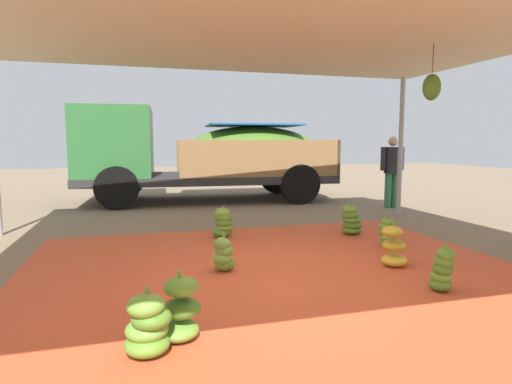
{
  "coord_description": "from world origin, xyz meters",
  "views": [
    {
      "loc": [
        -1.58,
        -4.49,
        1.53
      ],
      "look_at": [
        0.33,
        2.26,
        0.71
      ],
      "focal_mm": 29.66,
      "sensor_mm": 36.0,
      "label": 1
    }
  ],
  "objects_px": {
    "banana_bunch_8": "(394,248)",
    "worker_0": "(392,166)",
    "banana_bunch_0": "(351,221)",
    "banana_bunch_7": "(387,233)",
    "banana_bunch_5": "(223,223)",
    "banana_bunch_2": "(442,270)",
    "banana_bunch_6": "(180,311)",
    "cargo_truck_main": "(201,153)",
    "banana_bunch_1": "(148,326)",
    "banana_bunch_3": "(223,255)"
  },
  "relations": [
    {
      "from": "banana_bunch_0",
      "to": "banana_bunch_8",
      "type": "distance_m",
      "value": 1.83
    },
    {
      "from": "banana_bunch_1",
      "to": "worker_0",
      "type": "xyz_separation_m",
      "value": [
        5.74,
        5.67,
        0.75
      ]
    },
    {
      "from": "banana_bunch_6",
      "to": "banana_bunch_8",
      "type": "xyz_separation_m",
      "value": [
        2.74,
        1.27,
        0.01
      ]
    },
    {
      "from": "banana_bunch_1",
      "to": "banana_bunch_2",
      "type": "height_order",
      "value": "banana_bunch_2"
    },
    {
      "from": "banana_bunch_6",
      "to": "banana_bunch_7",
      "type": "bearing_deg",
      "value": 33.75
    },
    {
      "from": "banana_bunch_6",
      "to": "banana_bunch_3",
      "type": "bearing_deg",
      "value": 67.56
    },
    {
      "from": "banana_bunch_8",
      "to": "cargo_truck_main",
      "type": "distance_m",
      "value": 6.92
    },
    {
      "from": "banana_bunch_7",
      "to": "worker_0",
      "type": "bearing_deg",
      "value": 55.81
    },
    {
      "from": "banana_bunch_5",
      "to": "worker_0",
      "type": "xyz_separation_m",
      "value": [
        4.47,
        2.08,
        0.74
      ]
    },
    {
      "from": "banana_bunch_2",
      "to": "banana_bunch_6",
      "type": "distance_m",
      "value": 2.74
    },
    {
      "from": "banana_bunch_0",
      "to": "banana_bunch_1",
      "type": "bearing_deg",
      "value": -136.19
    },
    {
      "from": "banana_bunch_8",
      "to": "worker_0",
      "type": "distance_m",
      "value": 5.09
    },
    {
      "from": "banana_bunch_6",
      "to": "banana_bunch_8",
      "type": "relative_size",
      "value": 0.97
    },
    {
      "from": "banana_bunch_0",
      "to": "banana_bunch_8",
      "type": "bearing_deg",
      "value": -102.18
    },
    {
      "from": "banana_bunch_2",
      "to": "banana_bunch_3",
      "type": "xyz_separation_m",
      "value": [
        -2.04,
        1.27,
        -0.02
      ]
    },
    {
      "from": "banana_bunch_5",
      "to": "banana_bunch_3",
      "type": "bearing_deg",
      "value": -101.38
    },
    {
      "from": "banana_bunch_1",
      "to": "worker_0",
      "type": "bearing_deg",
      "value": 44.64
    },
    {
      "from": "banana_bunch_5",
      "to": "banana_bunch_7",
      "type": "distance_m",
      "value": 2.54
    },
    {
      "from": "banana_bunch_0",
      "to": "cargo_truck_main",
      "type": "relative_size",
      "value": 0.08
    },
    {
      "from": "banana_bunch_7",
      "to": "banana_bunch_3",
      "type": "bearing_deg",
      "value": -168.14
    },
    {
      "from": "banana_bunch_1",
      "to": "cargo_truck_main",
      "type": "height_order",
      "value": "cargo_truck_main"
    },
    {
      "from": "banana_bunch_1",
      "to": "banana_bunch_3",
      "type": "height_order",
      "value": "banana_bunch_1"
    },
    {
      "from": "banana_bunch_1",
      "to": "banana_bunch_7",
      "type": "bearing_deg",
      "value": 33.98
    },
    {
      "from": "banana_bunch_8",
      "to": "banana_bunch_6",
      "type": "bearing_deg",
      "value": -155.23
    },
    {
      "from": "banana_bunch_0",
      "to": "banana_bunch_5",
      "type": "height_order",
      "value": "banana_bunch_0"
    },
    {
      "from": "banana_bunch_6",
      "to": "banana_bunch_7",
      "type": "distance_m",
      "value": 3.9
    },
    {
      "from": "banana_bunch_8",
      "to": "banana_bunch_7",
      "type": "bearing_deg",
      "value": 61.08
    },
    {
      "from": "banana_bunch_5",
      "to": "cargo_truck_main",
      "type": "distance_m",
      "value": 4.69
    },
    {
      "from": "banana_bunch_7",
      "to": "banana_bunch_5",
      "type": "bearing_deg",
      "value": 150.66
    },
    {
      "from": "banana_bunch_7",
      "to": "cargo_truck_main",
      "type": "relative_size",
      "value": 0.07
    },
    {
      "from": "banana_bunch_1",
      "to": "banana_bunch_2",
      "type": "xyz_separation_m",
      "value": [
        2.96,
        0.54,
        0.0
      ]
    },
    {
      "from": "banana_bunch_7",
      "to": "cargo_truck_main",
      "type": "xyz_separation_m",
      "value": [
        -1.87,
        5.8,
        1.04
      ]
    },
    {
      "from": "banana_bunch_7",
      "to": "banana_bunch_8",
      "type": "relative_size",
      "value": 0.85
    },
    {
      "from": "banana_bunch_8",
      "to": "cargo_truck_main",
      "type": "bearing_deg",
      "value": 101.56
    },
    {
      "from": "banana_bunch_5",
      "to": "cargo_truck_main",
      "type": "height_order",
      "value": "cargo_truck_main"
    },
    {
      "from": "banana_bunch_1",
      "to": "banana_bunch_7",
      "type": "height_order",
      "value": "banana_bunch_1"
    },
    {
      "from": "banana_bunch_2",
      "to": "banana_bunch_8",
      "type": "xyz_separation_m",
      "value": [
        0.03,
        0.91,
        0.02
      ]
    },
    {
      "from": "banana_bunch_0",
      "to": "banana_bunch_7",
      "type": "relative_size",
      "value": 1.13
    },
    {
      "from": "banana_bunch_2",
      "to": "banana_bunch_0",
      "type": "bearing_deg",
      "value": 81.2
    },
    {
      "from": "banana_bunch_6",
      "to": "banana_bunch_8",
      "type": "bearing_deg",
      "value": 24.77
    },
    {
      "from": "banana_bunch_2",
      "to": "banana_bunch_5",
      "type": "distance_m",
      "value": 3.48
    },
    {
      "from": "banana_bunch_3",
      "to": "banana_bunch_8",
      "type": "distance_m",
      "value": 2.1
    },
    {
      "from": "banana_bunch_0",
      "to": "worker_0",
      "type": "distance_m",
      "value": 3.47
    },
    {
      "from": "banana_bunch_0",
      "to": "banana_bunch_3",
      "type": "relative_size",
      "value": 1.19
    },
    {
      "from": "banana_bunch_0",
      "to": "banana_bunch_2",
      "type": "xyz_separation_m",
      "value": [
        -0.42,
        -2.7,
        -0.02
      ]
    },
    {
      "from": "banana_bunch_8",
      "to": "worker_0",
      "type": "bearing_deg",
      "value": 56.88
    },
    {
      "from": "banana_bunch_3",
      "to": "banana_bunch_6",
      "type": "relative_size",
      "value": 0.84
    },
    {
      "from": "banana_bunch_5",
      "to": "banana_bunch_6",
      "type": "xyz_separation_m",
      "value": [
        -1.03,
        -3.41,
        -0.0
      ]
    },
    {
      "from": "banana_bunch_6",
      "to": "worker_0",
      "type": "height_order",
      "value": "worker_0"
    },
    {
      "from": "banana_bunch_3",
      "to": "banana_bunch_5",
      "type": "relative_size",
      "value": 0.87
    }
  ]
}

